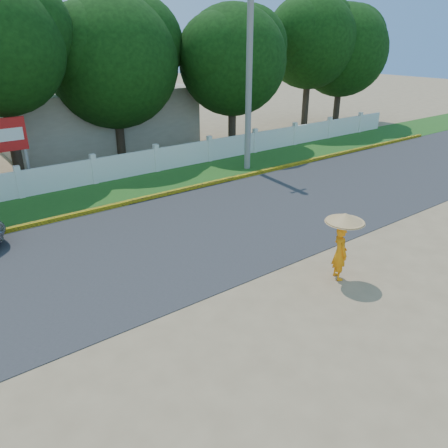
% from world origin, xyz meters
% --- Properties ---
extents(ground, '(120.00, 120.00, 0.00)m').
position_xyz_m(ground, '(0.00, 0.00, 0.00)').
color(ground, '#9E8460').
rests_on(ground, ground).
extents(road, '(60.00, 7.00, 0.02)m').
position_xyz_m(road, '(0.00, 4.50, 0.01)').
color(road, '#38383A').
rests_on(road, ground).
extents(grass_verge, '(60.00, 3.50, 0.03)m').
position_xyz_m(grass_verge, '(0.00, 9.75, 0.01)').
color(grass_verge, '#2D601E').
rests_on(grass_verge, ground).
extents(curb, '(40.00, 0.18, 0.16)m').
position_xyz_m(curb, '(0.00, 8.05, 0.08)').
color(curb, yellow).
rests_on(curb, ground).
extents(fence, '(40.00, 0.10, 1.10)m').
position_xyz_m(fence, '(0.00, 11.20, 0.55)').
color(fence, silver).
rests_on(fence, ground).
extents(building_near, '(10.00, 6.00, 3.20)m').
position_xyz_m(building_near, '(3.00, 18.00, 1.60)').
color(building_near, '#B7AD99').
rests_on(building_near, ground).
extents(utility_pole, '(0.28, 0.28, 8.34)m').
position_xyz_m(utility_pole, '(6.70, 9.08, 4.17)').
color(utility_pole, gray).
rests_on(utility_pole, ground).
extents(monk_with_parasol, '(1.00, 1.00, 1.82)m').
position_xyz_m(monk_with_parasol, '(2.07, -0.24, 1.19)').
color(monk_with_parasol, orange).
rests_on(monk_with_parasol, ground).
extents(tree_row, '(40.44, 7.79, 8.54)m').
position_xyz_m(tree_row, '(3.05, 14.24, 4.93)').
color(tree_row, '#473828').
rests_on(tree_row, ground).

